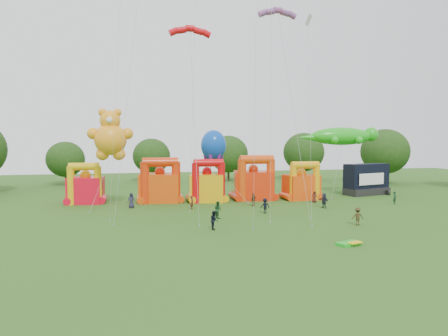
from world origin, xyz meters
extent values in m
plane|color=#2D5919|center=(0.00, 0.00, 0.00)|extent=(160.00, 160.00, 0.00)
cylinder|color=#352314|center=(36.74, 42.40, 1.86)|extent=(0.44, 0.44, 3.72)
ellipsoid|color=#1F3D12|center=(36.74, 42.40, 6.41)|extent=(9.30, 9.30, 8.89)
cylinder|color=#352314|center=(24.14, 52.86, 1.75)|extent=(0.44, 0.44, 3.51)
ellipsoid|color=#1F3D12|center=(24.14, 52.86, 6.04)|extent=(8.77, 8.78, 8.39)
cylinder|color=#352314|center=(7.84, 54.55, 1.65)|extent=(0.44, 0.44, 3.30)
ellipsoid|color=#1F3D12|center=(7.84, 54.55, 5.68)|extent=(8.25, 8.25, 7.88)
cylinder|color=#352314|center=(-8.13, 56.53, 1.55)|extent=(0.44, 0.44, 3.09)
ellipsoid|color=#1F3D12|center=(-8.13, 56.53, 5.32)|extent=(7.73, 7.72, 7.38)
cylinder|color=#352314|center=(-24.55, 53.77, 1.44)|extent=(0.44, 0.44, 2.88)
ellipsoid|color=#1F3D12|center=(-24.55, 53.77, 4.96)|extent=(7.20, 7.20, 6.88)
cube|color=red|center=(-17.99, 29.46, 1.79)|extent=(4.83, 4.07, 3.58)
cylinder|color=#EAB60C|center=(-19.71, 28.18, 2.56)|extent=(0.97, 0.97, 5.12)
cylinder|color=#EAB60C|center=(-16.27, 28.18, 2.56)|extent=(0.97, 0.97, 5.12)
cylinder|color=#EAB60C|center=(-17.99, 28.18, 5.12)|extent=(3.93, 1.02, 1.02)
sphere|color=#EAB60C|center=(-17.99, 29.46, 3.88)|extent=(1.40, 1.40, 1.40)
cube|color=#E3460C|center=(-7.96, 28.65, 1.98)|extent=(6.06, 5.17, 3.95)
cylinder|color=red|center=(-10.08, 27.07, 2.82)|extent=(1.19, 1.19, 5.65)
cylinder|color=red|center=(-5.84, 27.07, 2.82)|extent=(1.19, 1.19, 5.65)
cylinder|color=red|center=(-7.96, 27.07, 5.65)|extent=(4.83, 1.25, 1.25)
sphere|color=red|center=(-7.96, 28.65, 4.25)|extent=(1.40, 1.40, 1.40)
cube|color=#E3A30B|center=(-1.48, 27.37, 1.93)|extent=(5.28, 4.58, 3.87)
cylinder|color=red|center=(-3.28, 26.04, 2.76)|extent=(1.01, 1.01, 5.53)
cylinder|color=red|center=(0.31, 26.04, 2.76)|extent=(1.01, 1.01, 5.53)
cylinder|color=red|center=(-1.48, 26.04, 5.53)|extent=(4.10, 1.06, 1.06)
sphere|color=red|center=(-1.48, 27.37, 4.17)|extent=(1.40, 1.40, 1.40)
cube|color=red|center=(5.51, 28.06, 2.06)|extent=(6.13, 5.24, 4.12)
cylinder|color=#E0420C|center=(3.39, 26.48, 2.94)|extent=(1.20, 1.20, 5.88)
cylinder|color=#E0420C|center=(7.64, 26.48, 2.94)|extent=(1.20, 1.20, 5.88)
cylinder|color=#E0420C|center=(5.51, 26.48, 5.88)|extent=(4.85, 1.26, 1.26)
sphere|color=#E0420C|center=(5.51, 28.06, 4.42)|extent=(1.40, 1.40, 1.40)
cube|color=#EE460C|center=(12.37, 26.62, 1.78)|extent=(4.89, 4.08, 3.56)
cylinder|color=#F5A50C|center=(10.60, 25.30, 2.55)|extent=(1.00, 1.00, 5.09)
cylinder|color=#F5A50C|center=(14.15, 25.30, 2.55)|extent=(1.00, 1.00, 5.09)
cylinder|color=#F5A50C|center=(12.37, 25.30, 5.09)|extent=(4.05, 1.05, 1.05)
sphere|color=#F5A50C|center=(12.37, 26.62, 3.86)|extent=(1.40, 1.40, 1.40)
cube|color=black|center=(24.48, 28.87, 0.55)|extent=(8.06, 4.74, 1.10)
cube|color=black|center=(24.48, 29.07, 3.00)|extent=(7.96, 4.38, 3.79)
cube|color=white|center=(24.48, 27.59, 2.62)|extent=(5.07, 1.45, 1.78)
cylinder|color=black|center=(21.45, 27.73, 0.40)|extent=(0.30, 0.90, 0.90)
cylinder|color=black|center=(27.51, 27.73, 0.40)|extent=(0.30, 0.90, 0.90)
sphere|color=orange|center=(-14.35, 25.60, 8.73)|extent=(4.09, 4.09, 4.09)
sphere|color=orange|center=(-14.35, 25.60, 11.15)|extent=(2.60, 2.60, 2.60)
sphere|color=orange|center=(-15.28, 25.60, 12.17)|extent=(1.02, 1.02, 1.02)
sphere|color=orange|center=(-13.42, 25.60, 12.17)|extent=(1.02, 1.02, 1.02)
sphere|color=orange|center=(-16.49, 25.60, 9.47)|extent=(1.49, 1.49, 1.49)
sphere|color=orange|center=(-12.22, 25.60, 9.47)|extent=(1.49, 1.49, 1.49)
sphere|color=orange|center=(-15.38, 25.60, 6.87)|extent=(1.67, 1.67, 1.67)
sphere|color=orange|center=(-13.33, 25.60, 6.87)|extent=(1.67, 1.67, 1.67)
sphere|color=white|center=(-14.35, 24.35, 11.15)|extent=(0.74, 0.74, 0.74)
ellipsoid|color=green|center=(20.32, 29.54, 9.24)|extent=(10.40, 3.25, 2.76)
sphere|color=green|center=(25.39, 29.54, 9.55)|extent=(2.23, 2.23, 2.23)
cone|color=green|center=(15.04, 29.54, 9.04)|extent=(4.06, 1.62, 1.62)
sphere|color=green|center=(22.35, 31.17, 8.63)|extent=(1.22, 1.22, 1.22)
sphere|color=green|center=(22.35, 27.92, 8.63)|extent=(1.22, 1.22, 1.22)
sphere|color=green|center=(18.29, 31.17, 8.63)|extent=(1.22, 1.22, 1.22)
sphere|color=green|center=(18.29, 27.92, 8.63)|extent=(1.22, 1.22, 1.22)
ellipsoid|color=#0B45B3|center=(0.00, 30.17, 7.87)|extent=(3.74, 3.74, 4.49)
cone|color=#591E8C|center=(1.21, 30.17, 5.81)|extent=(0.84, 0.84, 2.99)
cone|color=#591E8C|center=(0.60, 31.22, 5.81)|extent=(0.84, 0.84, 2.99)
cone|color=#591E8C|center=(-0.61, 31.22, 5.81)|extent=(0.84, 0.84, 2.99)
cone|color=#591E8C|center=(-1.22, 30.17, 5.81)|extent=(0.84, 0.84, 2.99)
cone|color=#591E8C|center=(-0.61, 29.12, 5.81)|extent=(0.84, 0.84, 2.99)
cone|color=#591E8C|center=(0.60, 29.12, 5.81)|extent=(0.84, 0.84, 2.99)
cube|color=silver|center=(7.85, 14.63, 21.98)|extent=(1.02, 1.02, 1.10)
cube|color=green|center=(5.93, 1.74, 0.12)|extent=(2.22, 1.60, 0.24)
cube|color=yellow|center=(6.33, 1.44, 0.26)|extent=(1.33, 0.96, 0.10)
imported|color=#242239|center=(-11.83, 23.95, 0.97)|extent=(1.03, 0.75, 1.95)
imported|color=#552218|center=(-4.38, 21.52, 0.86)|extent=(0.60, 0.73, 1.72)
imported|color=#1C4723|center=(-2.37, 15.11, 0.95)|extent=(0.98, 1.11, 1.91)
imported|color=black|center=(3.65, 16.84, 0.89)|extent=(1.16, 0.68, 1.78)
imported|color=#48301C|center=(3.80, 22.14, 0.87)|extent=(1.04, 1.01, 1.74)
imported|color=#212537|center=(12.15, 18.81, 0.95)|extent=(1.04, 1.85, 1.90)
imported|color=#501D16|center=(12.97, 23.31, 0.79)|extent=(0.90, 0.73, 1.59)
imported|color=#163724|center=(22.85, 19.51, 0.87)|extent=(0.73, 0.75, 1.74)
imported|color=black|center=(-3.82, 9.74, 0.90)|extent=(0.77, 0.94, 1.81)
imported|color=#3A3017|center=(10.80, 8.55, 0.91)|extent=(1.29, 0.90, 1.81)
camera|label=1|loc=(-10.96, -27.70, 8.63)|focal=32.00mm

